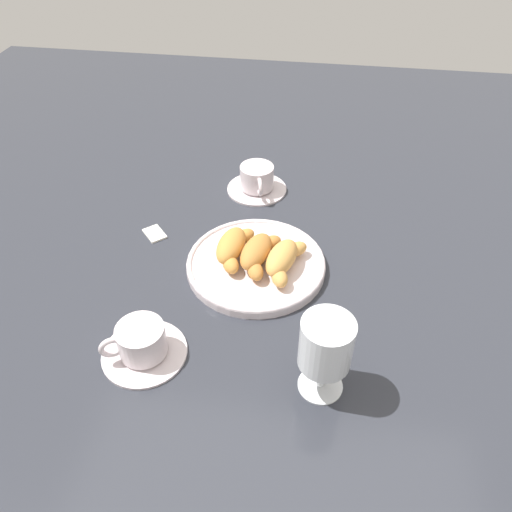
# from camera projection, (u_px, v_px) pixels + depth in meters

# --- Properties ---
(ground_plane) EXTENTS (2.20, 2.20, 0.00)m
(ground_plane) POSITION_uv_depth(u_px,v_px,m) (257.00, 277.00, 0.93)
(ground_plane) COLOR #2D3038
(pastry_plate) EXTENTS (0.26, 0.26, 0.02)m
(pastry_plate) POSITION_uv_depth(u_px,v_px,m) (256.00, 264.00, 0.94)
(pastry_plate) COLOR silver
(pastry_plate) RESTS_ON ground_plane
(croissant_large) EXTENTS (0.14, 0.07, 0.04)m
(croissant_large) POSITION_uv_depth(u_px,v_px,m) (233.00, 246.00, 0.94)
(croissant_large) COLOR #CC893D
(croissant_large) RESTS_ON pastry_plate
(croissant_small) EXTENTS (0.13, 0.08, 0.04)m
(croissant_small) POSITION_uv_depth(u_px,v_px,m) (258.00, 253.00, 0.92)
(croissant_small) COLOR #BC7A38
(croissant_small) RESTS_ON pastry_plate
(croissant_extra) EXTENTS (0.13, 0.09, 0.04)m
(croissant_extra) POSITION_uv_depth(u_px,v_px,m) (283.00, 259.00, 0.91)
(croissant_extra) COLOR #D6994C
(croissant_extra) RESTS_ON pastry_plate
(coffee_cup_near) EXTENTS (0.14, 0.14, 0.06)m
(coffee_cup_near) POSITION_uv_depth(u_px,v_px,m) (142.00, 344.00, 0.78)
(coffee_cup_near) COLOR silver
(coffee_cup_near) RESTS_ON ground_plane
(coffee_cup_far) EXTENTS (0.14, 0.14, 0.06)m
(coffee_cup_far) POSITION_uv_depth(u_px,v_px,m) (257.00, 180.00, 1.13)
(coffee_cup_far) COLOR silver
(coffee_cup_far) RESTS_ON ground_plane
(juice_glass_left) EXTENTS (0.08, 0.08, 0.14)m
(juice_glass_left) POSITION_uv_depth(u_px,v_px,m) (326.00, 347.00, 0.69)
(juice_glass_left) COLOR white
(juice_glass_left) RESTS_ON ground_plane
(sugar_packet) EXTENTS (0.06, 0.06, 0.01)m
(sugar_packet) POSITION_uv_depth(u_px,v_px,m) (154.00, 233.00, 1.02)
(sugar_packet) COLOR white
(sugar_packet) RESTS_ON ground_plane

